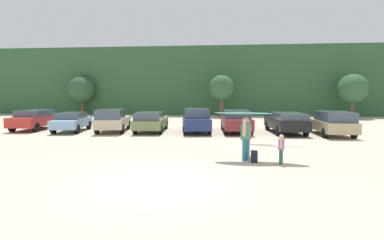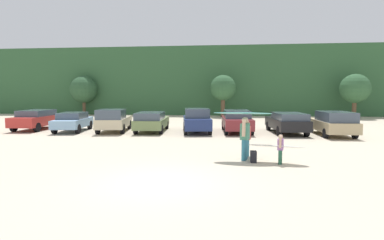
{
  "view_description": "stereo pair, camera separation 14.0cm",
  "coord_description": "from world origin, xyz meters",
  "px_view_note": "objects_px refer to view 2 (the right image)",
  "views": [
    {
      "loc": [
        2.0,
        -9.25,
        2.77
      ],
      "look_at": [
        0.29,
        7.05,
        1.32
      ],
      "focal_mm": 29.14,
      "sensor_mm": 36.0,
      "label": 1
    },
    {
      "loc": [
        2.14,
        -9.24,
        2.77
      ],
      "look_at": [
        0.29,
        7.05,
        1.32
      ],
      "focal_mm": 29.14,
      "sensor_mm": 36.0,
      "label": 2
    }
  ],
  "objects_px": {
    "parked_car_champagne": "(113,120)",
    "person_adult": "(245,136)",
    "parked_car_navy": "(197,120)",
    "surfboard_teal": "(242,113)",
    "parked_car_red": "(37,119)",
    "person_companion": "(247,136)",
    "backpack_dropped": "(253,157)",
    "surfboard_white": "(277,146)",
    "parked_car_maroon": "(237,121)",
    "parked_car_olive_green": "(152,121)",
    "parked_car_tan": "(333,123)",
    "person_child": "(280,147)",
    "parked_car_sky_blue": "(73,121)",
    "parked_car_black": "(287,122)"
  },
  "relations": [
    {
      "from": "parked_car_maroon",
      "to": "surfboard_teal",
      "type": "height_order",
      "value": "surfboard_teal"
    },
    {
      "from": "parked_car_champagne",
      "to": "parked_car_maroon",
      "type": "relative_size",
      "value": 0.97
    },
    {
      "from": "person_adult",
      "to": "person_companion",
      "type": "bearing_deg",
      "value": -85.45
    },
    {
      "from": "parked_car_red",
      "to": "person_adult",
      "type": "distance_m",
      "value": 17.4
    },
    {
      "from": "parked_car_olive_green",
      "to": "surfboard_teal",
      "type": "bearing_deg",
      "value": -149.52
    },
    {
      "from": "parked_car_maroon",
      "to": "person_companion",
      "type": "xyz_separation_m",
      "value": [
        0.19,
        -8.33,
        0.07
      ]
    },
    {
      "from": "parked_car_red",
      "to": "parked_car_champagne",
      "type": "height_order",
      "value": "parked_car_champagne"
    },
    {
      "from": "parked_car_black",
      "to": "surfboard_white",
      "type": "bearing_deg",
      "value": 162.23
    },
    {
      "from": "surfboard_teal",
      "to": "person_companion",
      "type": "bearing_deg",
      "value": -103.11
    },
    {
      "from": "parked_car_tan",
      "to": "person_companion",
      "type": "distance_m",
      "value": 9.41
    },
    {
      "from": "parked_car_red",
      "to": "parked_car_champagne",
      "type": "bearing_deg",
      "value": -98.61
    },
    {
      "from": "surfboard_white",
      "to": "parked_car_sky_blue",
      "type": "bearing_deg",
      "value": -22.72
    },
    {
      "from": "parked_car_olive_green",
      "to": "backpack_dropped",
      "type": "distance_m",
      "value": 11.07
    },
    {
      "from": "parked_car_maroon",
      "to": "parked_car_olive_green",
      "type": "bearing_deg",
      "value": 89.69
    },
    {
      "from": "parked_car_black",
      "to": "parked_car_navy",
      "type": "bearing_deg",
      "value": 86.68
    },
    {
      "from": "parked_car_champagne",
      "to": "person_companion",
      "type": "bearing_deg",
      "value": -139.44
    },
    {
      "from": "parked_car_champagne",
      "to": "parked_car_olive_green",
      "type": "xyz_separation_m",
      "value": [
        2.65,
        0.39,
        -0.07
      ]
    },
    {
      "from": "backpack_dropped",
      "to": "surfboard_white",
      "type": "bearing_deg",
      "value": -2.22
    },
    {
      "from": "person_adult",
      "to": "parked_car_maroon",
      "type": "bearing_deg",
      "value": -74.93
    },
    {
      "from": "parked_car_red",
      "to": "parked_car_maroon",
      "type": "height_order",
      "value": "parked_car_maroon"
    },
    {
      "from": "parked_car_sky_blue",
      "to": "parked_car_tan",
      "type": "bearing_deg",
      "value": -98.34
    },
    {
      "from": "person_child",
      "to": "person_companion",
      "type": "xyz_separation_m",
      "value": [
        -1.21,
        1.29,
        0.23
      ]
    },
    {
      "from": "parked_car_red",
      "to": "person_companion",
      "type": "relative_size",
      "value": 2.83
    },
    {
      "from": "parked_car_sky_blue",
      "to": "person_companion",
      "type": "height_order",
      "value": "person_companion"
    },
    {
      "from": "parked_car_sky_blue",
      "to": "surfboard_teal",
      "type": "distance_m",
      "value": 14.22
    },
    {
      "from": "parked_car_maroon",
      "to": "backpack_dropped",
      "type": "relative_size",
      "value": 10.3
    },
    {
      "from": "person_adult",
      "to": "surfboard_teal",
      "type": "distance_m",
      "value": 0.94
    },
    {
      "from": "parked_car_olive_green",
      "to": "person_companion",
      "type": "height_order",
      "value": "person_companion"
    },
    {
      "from": "surfboard_teal",
      "to": "parked_car_tan",
      "type": "bearing_deg",
      "value": -121.86
    },
    {
      "from": "parked_car_navy",
      "to": "surfboard_white",
      "type": "distance_m",
      "value": 9.89
    },
    {
      "from": "parked_car_navy",
      "to": "parked_car_maroon",
      "type": "xyz_separation_m",
      "value": [
        2.76,
        0.46,
        -0.03
      ]
    },
    {
      "from": "parked_car_champagne",
      "to": "backpack_dropped",
      "type": "height_order",
      "value": "parked_car_champagne"
    },
    {
      "from": "person_child",
      "to": "surfboard_white",
      "type": "relative_size",
      "value": 0.5
    },
    {
      "from": "parked_car_navy",
      "to": "surfboard_teal",
      "type": "xyz_separation_m",
      "value": [
        2.71,
        -8.57,
        1.09
      ]
    },
    {
      "from": "parked_car_champagne",
      "to": "parked_car_maroon",
      "type": "distance_m",
      "value": 8.66
    },
    {
      "from": "parked_car_red",
      "to": "person_companion",
      "type": "distance_m",
      "value": 17.16
    },
    {
      "from": "parked_car_champagne",
      "to": "surfboard_teal",
      "type": "distance_m",
      "value": 11.94
    },
    {
      "from": "parked_car_black",
      "to": "backpack_dropped",
      "type": "bearing_deg",
      "value": 156.92
    },
    {
      "from": "parked_car_champagne",
      "to": "person_adult",
      "type": "bearing_deg",
      "value": -142.28
    },
    {
      "from": "person_child",
      "to": "parked_car_sky_blue",
      "type": "bearing_deg",
      "value": -19.36
    },
    {
      "from": "parked_car_maroon",
      "to": "parked_car_tan",
      "type": "height_order",
      "value": "parked_car_tan"
    },
    {
      "from": "parked_car_maroon",
      "to": "person_adult",
      "type": "height_order",
      "value": "person_adult"
    },
    {
      "from": "parked_car_red",
      "to": "surfboard_white",
      "type": "bearing_deg",
      "value": -122.27
    },
    {
      "from": "parked_car_sky_blue",
      "to": "parked_car_maroon",
      "type": "bearing_deg",
      "value": -93.66
    },
    {
      "from": "parked_car_red",
      "to": "parked_car_sky_blue",
      "type": "distance_m",
      "value": 3.34
    },
    {
      "from": "parked_car_navy",
      "to": "surfboard_teal",
      "type": "relative_size",
      "value": 1.79
    },
    {
      "from": "person_companion",
      "to": "person_adult",
      "type": "bearing_deg",
      "value": 94.55
    },
    {
      "from": "parked_car_navy",
      "to": "surfboard_teal",
      "type": "height_order",
      "value": "surfboard_teal"
    },
    {
      "from": "parked_car_champagne",
      "to": "parked_car_maroon",
      "type": "bearing_deg",
      "value": -93.66
    },
    {
      "from": "parked_car_sky_blue",
      "to": "surfboard_teal",
      "type": "bearing_deg",
      "value": -133.1
    }
  ]
}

